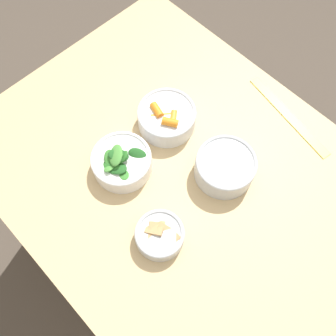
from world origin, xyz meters
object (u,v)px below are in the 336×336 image
Objects in this scene: bowl_greens at (121,162)px; bowl_cookies at (159,234)px; bowl_carrots at (167,117)px; ruler at (288,115)px; bowl_beans_hotdog at (225,167)px.

bowl_cookies is at bearing -16.54° from bowl_greens.
bowl_cookies is at bearing -47.36° from bowl_carrots.
bowl_greens is (0.02, -0.18, -0.00)m from bowl_carrots.
bowl_greens is at bearing -114.77° from ruler.
bowl_cookies is 0.38× the size of ruler.
bowl_carrots is at bearing -179.15° from bowl_beans_hotdog.
bowl_carrots is 0.32m from bowl_cookies.
ruler is (0.00, 0.50, -0.02)m from bowl_cookies.
bowl_greens is 1.31× the size of bowl_cookies.
bowl_cookies is 0.50m from ruler.
bowl_beans_hotdog reaches higher than bowl_cookies.
bowl_carrots is 1.02× the size of bowl_greens.
bowl_beans_hotdog is at bearing 42.54° from bowl_greens.
bowl_greens is 0.49m from ruler.
bowl_beans_hotdog is 0.26m from ruler.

